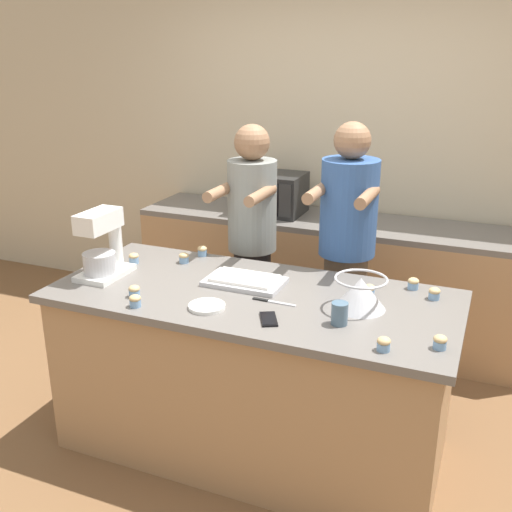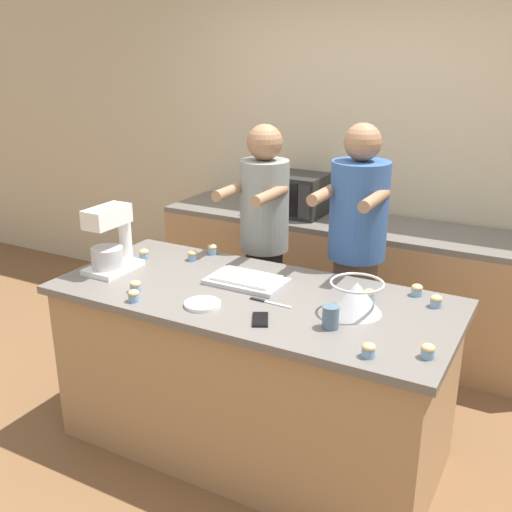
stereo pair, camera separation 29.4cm
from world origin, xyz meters
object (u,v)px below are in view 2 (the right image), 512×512
Objects in this scene: person_right at (355,264)px; cupcake_8 at (428,351)px; knife at (268,302)px; cell_phone at (260,319)px; cupcake_7 at (134,296)px; cupcake_9 at (369,295)px; cupcake_3 at (144,254)px; stand_mixer at (111,243)px; person_left at (264,250)px; cupcake_6 at (436,301)px; cupcake_2 at (136,286)px; cupcake_5 at (417,290)px; cupcake_0 at (192,255)px; mixing_bowl at (356,296)px; microwave_oven at (294,194)px; cupcake_4 at (368,350)px; drinking_glass at (331,317)px; small_plate at (203,304)px; baking_tray at (246,280)px; cupcake_1 at (212,249)px.

cupcake_8 is (0.62, -0.91, 0.04)m from person_right.
person_right is 7.58× the size of knife.
cupcake_7 reaches higher than cell_phone.
cupcake_7 is 1.00× the size of cupcake_9.
knife is 0.82m from cupcake_8.
cupcake_9 is at bearing 1.94° from cupcake_3.
person_left is at bearing 55.00° from stand_mixer.
cupcake_2 is at bearing -158.55° from cupcake_6.
cupcake_3 reaches higher than knife.
cupcake_5 is 1.00× the size of cupcake_6.
cupcake_0 is at bearing -179.52° from cupcake_6.
mixing_bowl is at bearing -5.11° from cupcake_3.
cupcake_6 is at bearing 12.06° from stand_mixer.
stand_mixer is 0.80× the size of microwave_oven.
cupcake_3 is 1.00× the size of cupcake_8.
cupcake_0 is 0.62m from cupcake_7.
cell_phone is 0.54m from cupcake_4.
cupcake_5 is 0.63m from cupcake_8.
cupcake_7 is at bearing -158.42° from mixing_bowl.
cupcake_5 and cupcake_7 have the same top height.
person_right reaches higher than cupcake_3.
microwave_oven is 4.42× the size of drinking_glass.
cupcake_0 is at bearing 49.73° from stand_mixer.
person_left reaches higher than cupcake_6.
person_left is at bearing 99.89° from small_plate.
cupcake_2 is at bearing -162.93° from knife.
cupcake_8 is (1.21, -0.91, 0.05)m from person_left.
drinking_glass is at bearing -25.40° from baking_tray.
person_right is (0.59, 0.00, 0.01)m from person_left.
person_right is at bearing 49.01° from cupcake_2.
knife is (-0.18, -0.74, 0.01)m from person_right.
cupcake_0 is at bearing -153.31° from person_right.
knife is at bearing -167.16° from mixing_bowl.
baking_tray is 0.51m from cupcake_1.
cupcake_6 is at bearing 51.58° from drinking_glass.
cupcake_7 is at bearing -36.32° from stand_mixer.
cupcake_9 is (-0.18, 0.53, 0.00)m from cupcake_4.
person_left is 0.96m from cupcake_9.
cupcake_4 is (1.50, -0.49, 0.00)m from cupcake_3.
cupcake_3 is at bearing -104.20° from microwave_oven.
person_right reaches higher than cupcake_9.
baking_tray is 6.69× the size of cupcake_3.
person_left reaches higher than cupcake_0.
knife is at bearing -148.40° from cupcake_9.
cupcake_1 is at bearing 148.16° from cupcake_4.
cupcake_3 is (-0.50, -0.53, 0.05)m from person_left.
cupcake_3 is (0.03, 0.23, -0.13)m from stand_mixer.
cupcake_9 is (0.67, 0.44, 0.02)m from small_plate.
cupcake_5 reaches higher than baking_tray.
drinking_glass is (0.30, 0.08, 0.05)m from cell_phone.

